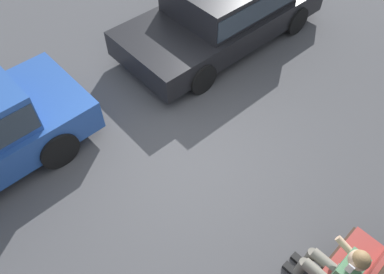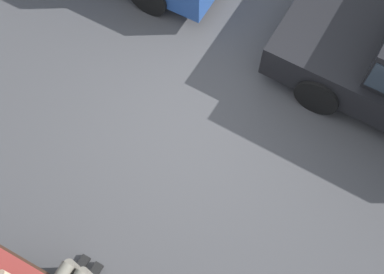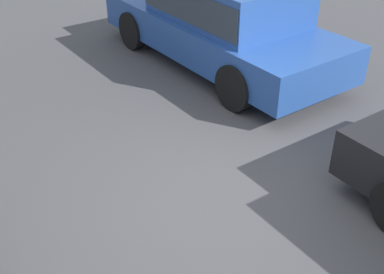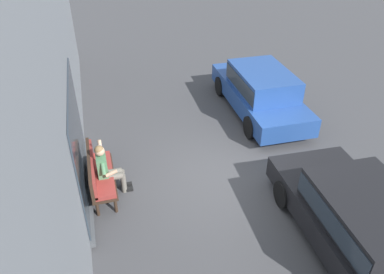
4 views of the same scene
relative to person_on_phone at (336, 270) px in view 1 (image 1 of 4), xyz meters
The scene contains 3 objects.
ground_plane 2.77m from the person_on_phone, 94.33° to the right, with size 60.00×60.00×0.00m, color #424244.
person_on_phone is the anchor object (origin of this frame).
parked_car_near 5.42m from the person_on_phone, 123.54° to the right, with size 4.54×2.11×1.35m.
Camera 1 is at (2.45, 2.60, 5.01)m, focal length 35.00 mm.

